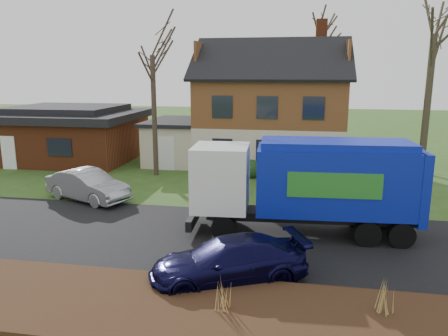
# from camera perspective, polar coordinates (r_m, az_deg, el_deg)

# --- Properties ---
(ground) EXTENTS (120.00, 120.00, 0.00)m
(ground) POSITION_cam_1_polar(r_m,az_deg,el_deg) (16.45, -4.58, -8.95)
(ground) COLOR #2E4D19
(ground) RESTS_ON ground
(road) EXTENTS (80.00, 7.00, 0.02)m
(road) POSITION_cam_1_polar(r_m,az_deg,el_deg) (16.45, -4.58, -8.92)
(road) COLOR black
(road) RESTS_ON ground
(mulch_verge) EXTENTS (80.00, 3.50, 0.30)m
(mulch_verge) POSITION_cam_1_polar(r_m,az_deg,el_deg) (11.83, -11.35, -17.41)
(mulch_verge) COLOR #311E10
(mulch_verge) RESTS_ON ground
(main_house) EXTENTS (12.95, 8.95, 9.26)m
(main_house) POSITION_cam_1_polar(r_m,az_deg,el_deg) (28.88, 5.22, 8.51)
(main_house) COLOR beige
(main_house) RESTS_ON ground
(ranch_house) EXTENTS (9.80, 8.20, 3.70)m
(ranch_house) POSITION_cam_1_polar(r_m,az_deg,el_deg) (32.32, -19.66, 4.30)
(ranch_house) COLOR brown
(ranch_house) RESTS_ON ground
(garbage_truck) EXTENTS (8.49, 2.72, 3.59)m
(garbage_truck) POSITION_cam_1_polar(r_m,az_deg,el_deg) (16.33, 11.10, -1.70)
(garbage_truck) COLOR black
(garbage_truck) RESTS_ON ground
(silver_sedan) EXTENTS (4.68, 3.13, 1.46)m
(silver_sedan) POSITION_cam_1_polar(r_m,az_deg,el_deg) (21.69, -17.37, -2.17)
(silver_sedan) COLOR #9A9CA1
(silver_sedan) RESTS_ON ground
(navy_wagon) EXTENTS (4.94, 3.61, 1.33)m
(navy_wagon) POSITION_cam_1_polar(r_m,az_deg,el_deg) (12.83, 0.57, -12.08)
(navy_wagon) COLOR black
(navy_wagon) RESTS_ON ground
(tree_front_west) EXTENTS (3.23, 3.23, 9.61)m
(tree_front_west) POSITION_cam_1_polar(r_m,az_deg,el_deg) (25.66, -9.44, 16.59)
(tree_front_west) COLOR #413127
(tree_front_west) RESTS_ON ground
(tree_front_east) EXTENTS (4.05, 4.05, 11.24)m
(tree_front_east) POSITION_cam_1_polar(r_m,az_deg,el_deg) (25.47, 26.06, 18.34)
(tree_front_east) COLOR #403726
(tree_front_east) RESTS_ON ground
(tree_back) EXTENTS (3.96, 3.96, 12.53)m
(tree_back) POSITION_cam_1_polar(r_m,az_deg,el_deg) (36.99, 12.33, 19.09)
(tree_back) COLOR #453829
(tree_back) RESTS_ON ground
(grass_clump_mid) EXTENTS (0.30, 0.25, 0.85)m
(grass_clump_mid) POSITION_cam_1_polar(r_m,az_deg,el_deg) (11.01, -0.13, -16.14)
(grass_clump_mid) COLOR tan
(grass_clump_mid) RESTS_ON mulch_verge
(grass_clump_east) EXTENTS (0.34, 0.28, 0.85)m
(grass_clump_east) POSITION_cam_1_polar(r_m,az_deg,el_deg) (11.57, 20.09, -15.45)
(grass_clump_east) COLOR tan
(grass_clump_east) RESTS_ON mulch_verge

